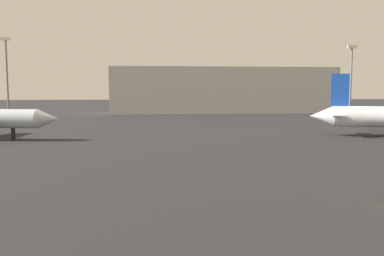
# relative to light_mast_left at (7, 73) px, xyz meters

# --- Properties ---
(light_mast_left) EXTENTS (2.40, 0.50, 21.30)m
(light_mast_left) POSITION_rel_light_mast_left_xyz_m (0.00, 0.00, 0.00)
(light_mast_left) COLOR slate
(light_mast_left) RESTS_ON ground_plane
(light_mast_right) EXTENTS (2.40, 0.50, 19.23)m
(light_mast_right) POSITION_rel_light_mast_left_xyz_m (89.93, -8.34, -1.05)
(light_mast_right) COLOR slate
(light_mast_right) RESTS_ON ground_plane
(terminal_building) EXTENTS (73.97, 19.21, 14.99)m
(terminal_building) POSITION_rel_light_mast_left_xyz_m (61.48, 25.13, -4.43)
(terminal_building) COLOR #B7B7B2
(terminal_building) RESTS_ON ground_plane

